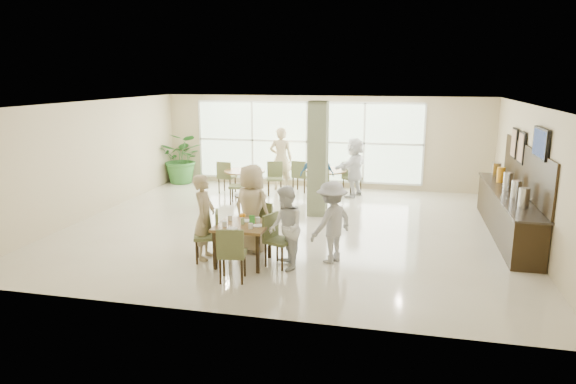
% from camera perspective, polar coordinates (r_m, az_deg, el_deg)
% --- Properties ---
extents(ground, '(10.00, 10.00, 0.00)m').
position_cam_1_polar(ground, '(11.78, 0.35, -3.91)').
color(ground, beige).
rests_on(ground, ground).
extents(room_shell, '(10.00, 10.00, 10.00)m').
position_cam_1_polar(room_shell, '(11.41, 0.37, 4.31)').
color(room_shell, white).
rests_on(room_shell, ground).
extents(window_bank, '(7.00, 0.04, 7.00)m').
position_cam_1_polar(window_bank, '(15.88, 2.10, 5.61)').
color(window_bank, silver).
rests_on(window_bank, ground).
extents(column, '(0.45, 0.45, 2.80)m').
position_cam_1_polar(column, '(12.54, 3.34, 3.66)').
color(column, '#606C4B').
rests_on(column, ground).
extents(main_table, '(0.94, 0.94, 0.75)m').
position_cam_1_polar(main_table, '(9.40, -5.05, -4.14)').
color(main_table, brown).
rests_on(main_table, ground).
extents(round_table_left, '(1.16, 1.16, 0.75)m').
position_cam_1_polar(round_table_left, '(14.70, -4.85, 1.77)').
color(round_table_left, brown).
rests_on(round_table_left, ground).
extents(round_table_right, '(1.16, 1.16, 0.75)m').
position_cam_1_polar(round_table_right, '(14.77, 4.27, 1.84)').
color(round_table_right, brown).
rests_on(round_table_right, ground).
extents(chairs_main_table, '(1.97, 2.08, 0.95)m').
position_cam_1_polar(chairs_main_table, '(9.43, -4.91, -5.23)').
color(chairs_main_table, brown).
rests_on(chairs_main_table, ground).
extents(chairs_table_left, '(1.96, 1.76, 0.95)m').
position_cam_1_polar(chairs_table_left, '(14.64, -4.62, 1.29)').
color(chairs_table_left, brown).
rests_on(chairs_table_left, ground).
extents(chairs_table_right, '(2.10, 1.77, 0.95)m').
position_cam_1_polar(chairs_table_right, '(14.75, 3.98, 1.38)').
color(chairs_table_right, brown).
rests_on(chairs_table_right, ground).
extents(tabletop_clutter, '(0.75, 0.75, 0.21)m').
position_cam_1_polar(tabletop_clutter, '(9.33, -5.00, -3.28)').
color(tabletop_clutter, white).
rests_on(tabletop_clutter, main_table).
extents(buffet_counter, '(0.64, 4.70, 1.95)m').
position_cam_1_polar(buffet_counter, '(12.08, 23.26, -1.84)').
color(buffet_counter, black).
rests_on(buffet_counter, ground).
extents(wall_tv, '(0.06, 1.00, 0.58)m').
position_cam_1_polar(wall_tv, '(10.78, 26.26, 4.89)').
color(wall_tv, black).
rests_on(wall_tv, ground).
extents(framed_art_a, '(0.05, 0.55, 0.70)m').
position_cam_1_polar(framed_art_a, '(12.37, 24.52, 4.51)').
color(framed_art_a, black).
rests_on(framed_art_a, ground).
extents(framed_art_b, '(0.05, 0.55, 0.70)m').
position_cam_1_polar(framed_art_b, '(13.15, 23.85, 5.00)').
color(framed_art_b, black).
rests_on(framed_art_b, ground).
extents(potted_plant, '(1.50, 1.50, 1.62)m').
position_cam_1_polar(potted_plant, '(16.79, -11.64, 3.71)').
color(potted_plant, '#32712D').
rests_on(potted_plant, ground).
extents(teen_left, '(0.42, 0.61, 1.61)m').
position_cam_1_polar(teen_left, '(9.72, -9.26, -2.76)').
color(teen_left, tan).
rests_on(teen_left, ground).
extents(teen_far, '(0.96, 0.73, 1.73)m').
position_cam_1_polar(teen_far, '(10.02, -4.05, -1.82)').
color(teen_far, tan).
rests_on(teen_far, ground).
extents(teen_right, '(0.82, 0.90, 1.51)m').
position_cam_1_polar(teen_right, '(9.10, -0.27, -4.03)').
color(teen_right, white).
rests_on(teen_right, ground).
extents(teen_standing, '(1.02, 1.14, 1.53)m').
position_cam_1_polar(teen_standing, '(9.46, 4.87, -3.35)').
color(teen_standing, '#ABABAE').
rests_on(teen_standing, ground).
extents(adult_a, '(1.03, 0.77, 1.56)m').
position_cam_1_polar(adult_a, '(13.82, 3.24, 1.92)').
color(adult_a, '#3F85BE').
rests_on(adult_a, ground).
extents(adult_b, '(1.19, 1.70, 1.69)m').
position_cam_1_polar(adult_b, '(14.71, 7.38, 2.74)').
color(adult_b, white).
rests_on(adult_b, ground).
extents(adult_standing, '(0.75, 0.56, 1.90)m').
position_cam_1_polar(adult_standing, '(15.47, -0.79, 3.73)').
color(adult_standing, tan).
rests_on(adult_standing, ground).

